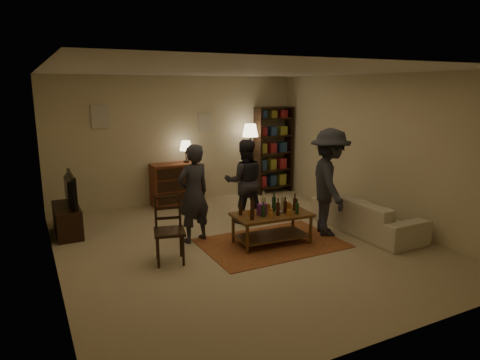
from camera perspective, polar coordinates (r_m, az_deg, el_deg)
floor at (r=6.94m, az=0.46°, el=-8.56°), size 6.00×6.00×0.00m
room_shell at (r=9.06m, az=-12.10°, el=7.90°), size 6.00×6.00×6.00m
rug at (r=6.99m, az=4.22°, el=-8.39°), size 2.20×1.50×0.01m
coffee_table at (r=6.85m, az=4.22°, el=-5.03°), size 1.27×0.75×0.84m
dining_chair at (r=6.23m, az=-9.47°, el=-6.12°), size 0.52×0.52×0.99m
tv_stand at (r=7.85m, az=-22.08°, el=-4.03°), size 0.40×1.00×1.06m
dresser at (r=9.13m, az=-8.52°, el=-0.43°), size 1.00×0.50×1.36m
bookshelf at (r=10.11m, az=4.47°, el=4.13°), size 0.90×0.34×2.02m
floor_lamp at (r=9.61m, az=1.38°, el=5.97°), size 0.36×0.36×1.66m
sofa at (r=7.77m, az=16.47°, el=-4.40°), size 0.81×2.08×0.61m
person_left at (r=6.89m, az=-6.22°, el=-1.82°), size 0.66×0.51×1.60m
person_right at (r=7.84m, az=0.63°, el=-0.19°), size 0.91×0.81×1.55m
person_by_sofa at (r=7.30m, az=11.82°, el=-0.33°), size 1.08×1.34×1.81m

